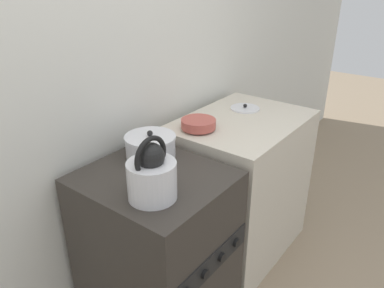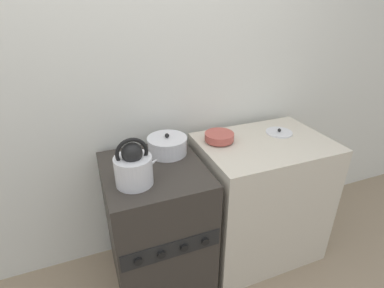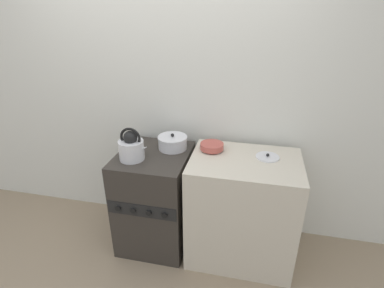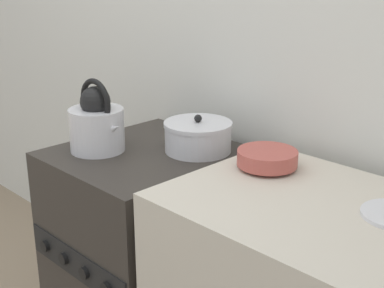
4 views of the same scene
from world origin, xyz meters
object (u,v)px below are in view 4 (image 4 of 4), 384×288
object	(u,v)px
kettle	(97,123)
enamel_bowl	(267,158)
stove	(148,257)
cooking_pot	(198,136)

from	to	relation	value
kettle	enamel_bowl	xyz separation A→B (m)	(0.60, 0.22, -0.03)
stove	kettle	distance (m)	0.57
stove	enamel_bowl	xyz separation A→B (m)	(0.47, 0.11, 0.51)
kettle	cooking_pot	distance (m)	0.37
kettle	stove	bearing A→B (deg)	41.42
stove	cooking_pot	distance (m)	0.53
stove	enamel_bowl	size ratio (longest dim) A/B	4.63
stove	cooking_pot	bearing A→B (deg)	47.12
cooking_pot	enamel_bowl	distance (m)	0.34
kettle	cooking_pot	bearing A→B (deg)	44.43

